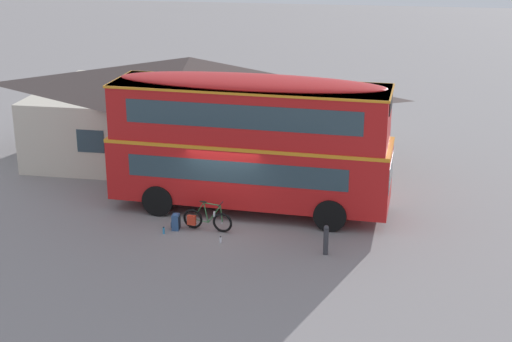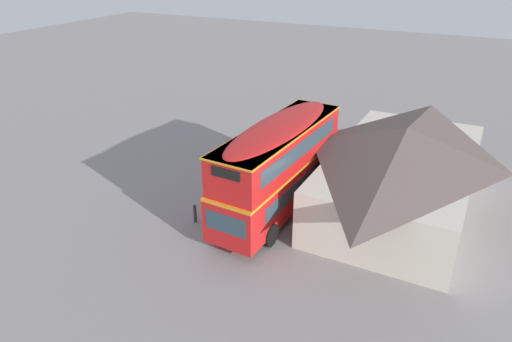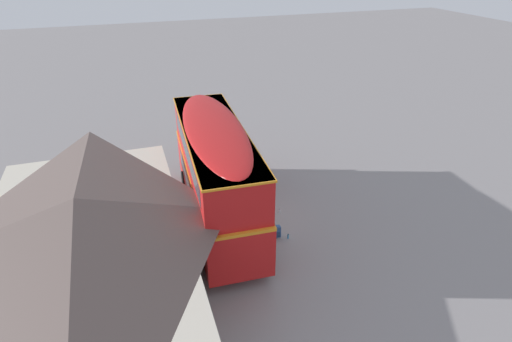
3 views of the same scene
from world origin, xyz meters
The scene contains 8 objects.
ground_plane centered at (0.00, 0.00, 0.00)m, with size 120.00×120.00×0.00m, color gray.
double_decker_bus centered at (0.72, 1.18, 2.64)m, with size 9.82×3.12×4.79m.
touring_bicycle centered at (-0.44, -0.82, 0.37)m, with size 1.72×0.47×1.03m.
backpack_on_ground centered at (-1.43, -0.93, 0.30)m, with size 0.30×0.29×0.59m.
water_bottle_clear_plastic centered at (0.25, -1.72, 0.10)m, with size 0.07×0.07×0.22m.
water_bottle_blue_sports centered at (-1.74, -1.34, 0.12)m, with size 0.07×0.07×0.25m.
pub_building centered at (-2.71, 6.59, 2.21)m, with size 13.07×7.29×4.33m.
kerb_bollard centered at (3.62, -2.02, 0.50)m, with size 0.16×0.16×0.97m.
Camera 1 is at (4.95, -23.48, 10.24)m, focal length 53.50 mm.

